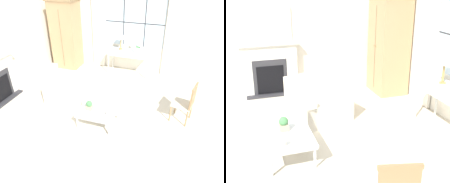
# 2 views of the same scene
# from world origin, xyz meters

# --- Properties ---
(ground_plane) EXTENTS (14.00, 14.00, 0.00)m
(ground_plane) POSITION_xyz_m (0.00, 0.00, 0.00)
(ground_plane) COLOR beige
(wall_back_windowed) EXTENTS (7.20, 0.14, 2.80)m
(wall_back_windowed) POSITION_xyz_m (0.00, 3.02, 1.39)
(wall_back_windowed) COLOR white
(wall_back_windowed) RESTS_ON ground_plane
(wall_left) EXTENTS (0.06, 7.20, 2.80)m
(wall_left) POSITION_xyz_m (-3.03, 0.60, 1.40)
(wall_left) COLOR white
(wall_left) RESTS_ON ground_plane
(armoire) EXTENTS (0.93, 0.74, 2.29)m
(armoire) POSITION_xyz_m (-2.25, 2.61, 1.15)
(armoire) COLOR tan
(armoire) RESTS_ON ground_plane
(console_table) EXTENTS (1.37, 0.54, 0.79)m
(console_table) POSITION_xyz_m (-0.03, 2.67, 0.71)
(console_table) COLOR silver
(console_table) RESTS_ON ground_plane
(table_lamp) EXTENTS (0.27, 0.27, 0.56)m
(table_lamp) POSITION_xyz_m (-0.35, 2.73, 1.23)
(table_lamp) COLOR #9E7F47
(table_lamp) RESTS_ON console_table
(potted_orchid) EXTENTS (0.21, 0.16, 0.55)m
(potted_orchid) POSITION_xyz_m (0.20, 2.59, 1.00)
(potted_orchid) COLOR white
(potted_orchid) RESTS_ON console_table
(armchair_upholstered) EXTENTS (1.18, 1.20, 0.79)m
(armchair_upholstered) POSITION_xyz_m (-1.33, 0.67, 0.27)
(armchair_upholstered) COLOR beige
(armchair_upholstered) RESTS_ON ground_plane
(side_chair_wooden) EXTENTS (0.53, 0.53, 1.00)m
(side_chair_wooden) POSITION_xyz_m (1.86, 0.62, 0.56)
(side_chair_wooden) COLOR beige
(side_chair_wooden) RESTS_ON ground_plane
(coffee_table) EXTENTS (0.85, 0.72, 0.38)m
(coffee_table) POSITION_xyz_m (-0.04, -0.12, 0.34)
(coffee_table) COLOR silver
(coffee_table) RESTS_ON ground_plane
(potted_plant_small) EXTENTS (0.14, 0.14, 0.22)m
(potted_plant_small) POSITION_xyz_m (-0.23, -0.15, 0.50)
(potted_plant_small) COLOR tan
(potted_plant_small) RESTS_ON coffee_table
(pillar_candle) EXTENTS (0.12, 0.12, 0.12)m
(pillar_candle) POSITION_xyz_m (0.24, -0.23, 0.43)
(pillar_candle) COLOR silver
(pillar_candle) RESTS_ON coffee_table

